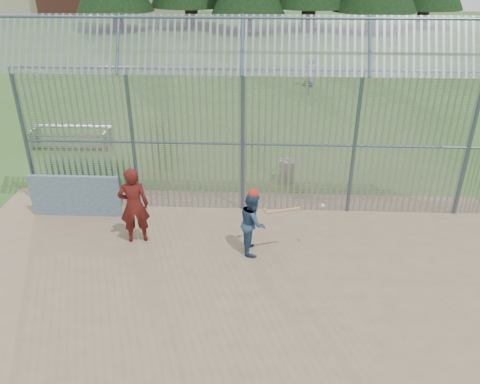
# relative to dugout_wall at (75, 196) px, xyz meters

# --- Properties ---
(ground) EXTENTS (120.00, 120.00, 0.00)m
(ground) POSITION_rel_dugout_wall_xyz_m (4.60, -2.90, -0.62)
(ground) COLOR #2D511E
(ground) RESTS_ON ground
(dirt_infield) EXTENTS (14.00, 10.00, 0.02)m
(dirt_infield) POSITION_rel_dugout_wall_xyz_m (4.60, -3.40, -0.61)
(dirt_infield) COLOR #756047
(dirt_infield) RESTS_ON ground
(dugout_wall) EXTENTS (2.50, 0.12, 1.20)m
(dugout_wall) POSITION_rel_dugout_wall_xyz_m (0.00, 0.00, 0.00)
(dugout_wall) COLOR #38566B
(dugout_wall) RESTS_ON dirt_infield
(batter) EXTENTS (0.66, 0.81, 1.58)m
(batter) POSITION_rel_dugout_wall_xyz_m (4.94, -1.54, 0.19)
(batter) COLOR navy
(batter) RESTS_ON dirt_infield
(onlooker) EXTENTS (0.83, 0.64, 2.01)m
(onlooker) POSITION_rel_dugout_wall_xyz_m (1.98, -1.21, 0.40)
(onlooker) COLOR maroon
(onlooker) RESTS_ON dirt_infield
(bg_kid_standing) EXTENTS (0.85, 0.56, 1.71)m
(bg_kid_standing) POSITION_rel_dugout_wall_xyz_m (7.77, 15.15, 0.23)
(bg_kid_standing) COLOR slate
(bg_kid_standing) RESTS_ON ground
(bg_kid_seated) EXTENTS (0.60, 0.54, 0.98)m
(bg_kid_seated) POSITION_rel_dugout_wall_xyz_m (7.50, 13.38, -0.13)
(bg_kid_seated) COLOR slate
(bg_kid_seated) RESTS_ON ground
(batting_gear) EXTENTS (1.81, 0.44, 0.50)m
(batting_gear) POSITION_rel_dugout_wall_xyz_m (5.13, -1.57, 0.88)
(batting_gear) COLOR #AE2317
(batting_gear) RESTS_ON ground
(trash_can) EXTENTS (0.56, 0.56, 0.82)m
(trash_can) POSITION_rel_dugout_wall_xyz_m (5.96, 2.52, -0.24)
(trash_can) COLOR gray
(trash_can) RESTS_ON ground
(bleacher) EXTENTS (3.00, 0.95, 0.72)m
(bleacher) POSITION_rel_dugout_wall_xyz_m (-2.12, 5.25, -0.21)
(bleacher) COLOR slate
(bleacher) RESTS_ON ground
(backstop_fence) EXTENTS (20.09, 0.81, 5.30)m
(backstop_fence) POSITION_rel_dugout_wall_xyz_m (6.41, 0.53, 1.74)
(backstop_fence) COLOR #47566B
(backstop_fence) RESTS_ON ground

